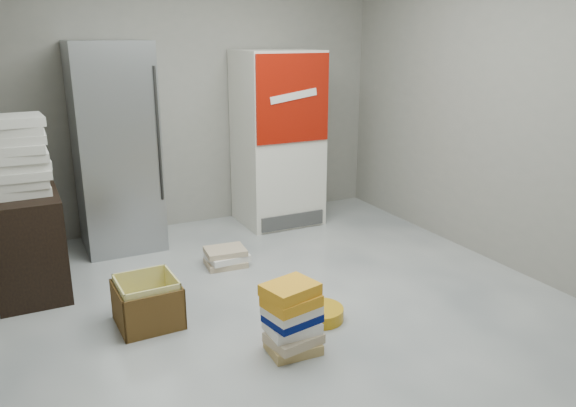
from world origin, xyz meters
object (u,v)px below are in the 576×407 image
at_px(coke_cooler, 278,138).
at_px(cardboard_box, 148,305).
at_px(phonebook_stack_main, 292,318).
at_px(wood_shelf, 29,243).
at_px(steel_fridge, 115,148).

height_order(coke_cooler, cardboard_box, coke_cooler).
bearing_deg(cardboard_box, phonebook_stack_main, -47.81).
bearing_deg(phonebook_stack_main, wood_shelf, 125.08).
bearing_deg(wood_shelf, phonebook_stack_main, -49.90).
height_order(wood_shelf, cardboard_box, wood_shelf).
xyz_separation_m(wood_shelf, phonebook_stack_main, (1.43, -1.70, -0.16)).
xyz_separation_m(coke_cooler, cardboard_box, (-1.79, -1.65, -0.76)).
xyz_separation_m(wood_shelf, cardboard_box, (0.69, -0.93, -0.26)).
xyz_separation_m(coke_cooler, phonebook_stack_main, (-1.05, -2.42, -0.67)).
bearing_deg(cardboard_box, steel_fridge, 83.33).
relative_size(steel_fridge, wood_shelf, 2.37).
distance_m(steel_fridge, wood_shelf, 1.23).
distance_m(coke_cooler, cardboard_box, 2.55).
bearing_deg(coke_cooler, phonebook_stack_main, -113.50).
height_order(coke_cooler, phonebook_stack_main, coke_cooler).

